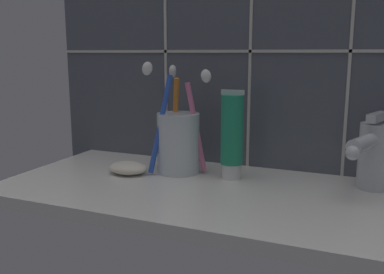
% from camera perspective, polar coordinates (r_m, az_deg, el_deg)
% --- Properties ---
extents(sink_counter, '(0.65, 0.31, 0.02)m').
position_cam_1_polar(sink_counter, '(0.66, 2.51, -7.64)').
color(sink_counter, silver).
rests_on(sink_counter, ground).
extents(tile_wall_backsplash, '(0.75, 0.02, 0.59)m').
position_cam_1_polar(tile_wall_backsplash, '(0.78, 6.89, 16.55)').
color(tile_wall_backsplash, '#4C515B').
rests_on(tile_wall_backsplash, ground).
extents(toothbrush_cup, '(0.11, 0.10, 0.19)m').
position_cam_1_polar(toothbrush_cup, '(0.73, -1.87, -0.42)').
color(toothbrush_cup, silver).
rests_on(toothbrush_cup, sink_counter).
extents(toothpaste_tube, '(0.04, 0.04, 0.15)m').
position_cam_1_polar(toothpaste_tube, '(0.69, 5.34, 0.25)').
color(toothpaste_tube, white).
rests_on(toothpaste_tube, sink_counter).
extents(sink_faucet, '(0.06, 0.12, 0.12)m').
position_cam_1_polar(sink_faucet, '(0.69, 22.97, -1.97)').
color(sink_faucet, silver).
rests_on(sink_faucet, sink_counter).
extents(soap_bar, '(0.07, 0.05, 0.02)m').
position_cam_1_polar(soap_bar, '(0.74, -8.55, -4.10)').
color(soap_bar, silver).
rests_on(soap_bar, sink_counter).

